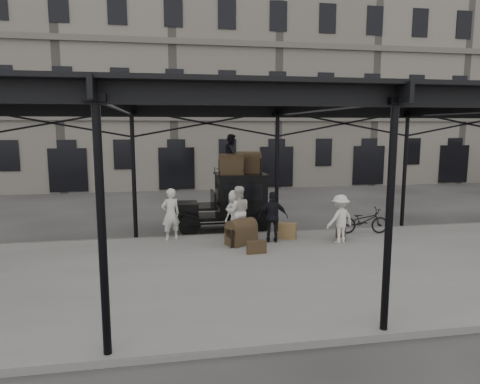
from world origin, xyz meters
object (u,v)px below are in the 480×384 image
object	(u,v)px
porter_left	(171,214)
porter_official	(273,217)
taxi	(232,199)
bicycle	(364,221)
steamer_trunk_platform	(241,234)
steamer_trunk_roof_near	(231,166)

from	to	relation	value
porter_left	porter_official	world-z (taller)	porter_left
porter_left	porter_official	bearing A→B (deg)	146.47
taxi	porter_official	distance (m)	2.68
bicycle	steamer_trunk_platform	size ratio (longest dim) A/B	1.87
taxi	bicycle	distance (m)	4.88
porter_left	porter_official	distance (m)	3.42
taxi	porter_left	size ratio (longest dim) A/B	2.07
bicycle	porter_official	bearing A→B (deg)	106.27
taxi	steamer_trunk_platform	world-z (taller)	taxi
porter_official	porter_left	bearing A→B (deg)	-2.60
porter_official	bicycle	world-z (taller)	porter_official
taxi	bicycle	size ratio (longest dim) A/B	2.06
taxi	porter_official	world-z (taller)	taxi
porter_left	porter_official	xyz separation A→B (m)	(3.31, -0.85, -0.04)
porter_official	steamer_trunk_platform	distance (m)	1.19
taxi	steamer_trunk_platform	bearing A→B (deg)	-92.79
steamer_trunk_platform	porter_left	bearing A→B (deg)	126.44
steamer_trunk_platform	steamer_trunk_roof_near	bearing A→B (deg)	58.11
porter_left	steamer_trunk_platform	xyz separation A→B (m)	(2.24, -0.94, -0.53)
taxi	steamer_trunk_roof_near	size ratio (longest dim) A/B	4.12
porter_left	bicycle	size ratio (longest dim) A/B	0.99
porter_left	steamer_trunk_roof_near	size ratio (longest dim) A/B	1.99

